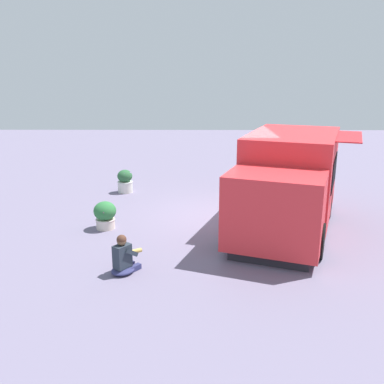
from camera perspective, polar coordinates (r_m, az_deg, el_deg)
name	(u,v)px	position (r m, az deg, el deg)	size (l,w,h in m)	color
ground_plane	(224,217)	(12.25, 4.33, -3.36)	(40.00, 40.00, 0.00)	slate
food_truck	(288,185)	(11.32, 12.81, 0.93)	(4.09, 5.52, 2.47)	red
person_customer	(124,258)	(8.89, -9.19, -8.82)	(0.71, 0.73, 0.84)	navy
planter_flowering_near	(125,181)	(14.83, -9.02, 1.47)	(0.53, 0.53, 0.80)	silver
planter_flowering_far	(105,215)	(11.42, -11.64, -2.99)	(0.59, 0.59, 0.74)	beige
trash_bin	(245,173)	(15.55, 7.10, 2.55)	(0.54, 0.54, 0.98)	#4C5151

